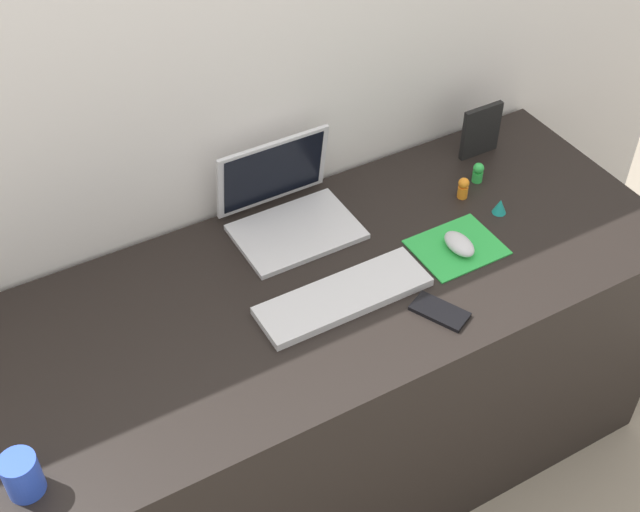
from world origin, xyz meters
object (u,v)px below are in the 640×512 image
at_px(keyboard, 344,296).
at_px(toy_figurine_teal, 500,206).
at_px(toy_figurine_orange, 463,188).
at_px(toy_figurine_green, 478,172).
at_px(picture_frame, 481,131).
at_px(coffee_mug, 22,475).
at_px(laptop, 286,205).
at_px(mouse, 459,244).
at_px(cell_phone, 440,311).

height_order(keyboard, toy_figurine_teal, toy_figurine_teal).
height_order(toy_figurine_orange, toy_figurine_green, toy_figurine_orange).
relative_size(picture_frame, coffee_mug, 1.64).
xyz_separation_m(picture_frame, toy_figurine_green, (-0.08, -0.10, -0.05)).
xyz_separation_m(coffee_mug, toy_figurine_teal, (1.27, 0.20, -0.03)).
relative_size(laptop, mouse, 3.12).
distance_m(picture_frame, toy_figurine_green, 0.13).
bearing_deg(keyboard, toy_figurine_orange, 19.95).
bearing_deg(keyboard, cell_phone, -40.91).
bearing_deg(laptop, coffee_mug, -150.73).
bearing_deg(picture_frame, toy_figurine_green, -128.29).
distance_m(mouse, toy_figurine_orange, 0.21).
bearing_deg(mouse, picture_frame, 46.21).
height_order(cell_phone, coffee_mug, coffee_mug).
bearing_deg(picture_frame, mouse, -133.79).
bearing_deg(keyboard, toy_figurine_green, 20.72).
relative_size(laptop, cell_phone, 2.34).
relative_size(picture_frame, toy_figurine_green, 2.65).
distance_m(toy_figurine_orange, toy_figurine_green, 0.08).
xyz_separation_m(laptop, toy_figurine_teal, (0.49, -0.24, -0.03)).
bearing_deg(picture_frame, coffee_mug, -162.59).
xyz_separation_m(mouse, toy_figurine_green, (0.21, 0.20, 0.01)).
bearing_deg(picture_frame, cell_phone, -135.10).
bearing_deg(toy_figurine_orange, toy_figurine_green, 25.26).
xyz_separation_m(toy_figurine_orange, toy_figurine_teal, (0.04, -0.10, -0.01)).
distance_m(picture_frame, toy_figurine_teal, 0.26).
height_order(mouse, coffee_mug, coffee_mug).
height_order(laptop, keyboard, laptop).
relative_size(coffee_mug, toy_figurine_teal, 2.26).
bearing_deg(toy_figurine_orange, cell_phone, -133.37).
height_order(picture_frame, coffee_mug, picture_frame).
xyz_separation_m(keyboard, toy_figurine_orange, (0.46, 0.17, 0.02)).
bearing_deg(toy_figurine_orange, keyboard, -160.05).
distance_m(picture_frame, toy_figurine_orange, 0.21).
xyz_separation_m(toy_figurine_orange, toy_figurine_green, (0.08, 0.04, -0.00)).
height_order(keyboard, toy_figurine_green, toy_figurine_green).
relative_size(mouse, cell_phone, 0.75).
relative_size(keyboard, cell_phone, 3.20).
height_order(picture_frame, toy_figurine_orange, picture_frame).
height_order(picture_frame, toy_figurine_teal, picture_frame).
relative_size(keyboard, toy_figurine_orange, 6.84).
relative_size(coffee_mug, toy_figurine_green, 1.61).
bearing_deg(picture_frame, toy_figurine_orange, -138.75).
xyz_separation_m(cell_phone, toy_figurine_teal, (0.34, 0.21, 0.02)).
bearing_deg(toy_figurine_teal, toy_figurine_green, 77.11).
bearing_deg(mouse, laptop, 136.05).
bearing_deg(toy_figurine_green, toy_figurine_teal, -102.89).
relative_size(mouse, picture_frame, 0.64).
xyz_separation_m(keyboard, toy_figurine_green, (0.53, 0.20, 0.02)).
height_order(keyboard, cell_phone, keyboard).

